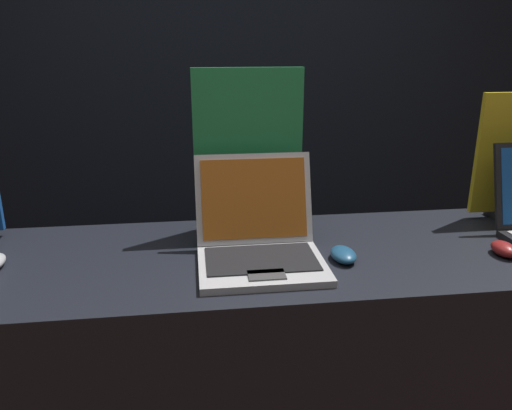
{
  "coord_description": "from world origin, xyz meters",
  "views": [
    {
      "loc": [
        -0.19,
        -1.02,
        1.54
      ],
      "look_at": [
        -0.01,
        0.31,
        1.1
      ],
      "focal_mm": 35.0,
      "sensor_mm": 36.0,
      "label": 1
    }
  ],
  "objects_px": {
    "promo_stand_middle": "(248,155)",
    "laptop_middle": "(259,238)",
    "mouse_middle": "(343,255)",
    "mouse_back": "(504,249)"
  },
  "relations": [
    {
      "from": "mouse_middle",
      "to": "promo_stand_middle",
      "type": "relative_size",
      "value": 0.21
    },
    {
      "from": "promo_stand_middle",
      "to": "mouse_middle",
      "type": "bearing_deg",
      "value": -51.04
    },
    {
      "from": "promo_stand_middle",
      "to": "mouse_back",
      "type": "xyz_separation_m",
      "value": [
        0.71,
        -0.32,
        -0.23
      ]
    },
    {
      "from": "laptop_middle",
      "to": "mouse_back",
      "type": "height_order",
      "value": "laptop_middle"
    },
    {
      "from": "promo_stand_middle",
      "to": "laptop_middle",
      "type": "bearing_deg",
      "value": -90.0
    },
    {
      "from": "laptop_middle",
      "to": "promo_stand_middle",
      "type": "distance_m",
      "value": 0.31
    },
    {
      "from": "laptop_middle",
      "to": "mouse_back",
      "type": "distance_m",
      "value": 0.71
    },
    {
      "from": "mouse_middle",
      "to": "laptop_middle",
      "type": "bearing_deg",
      "value": 170.1
    },
    {
      "from": "mouse_middle",
      "to": "mouse_back",
      "type": "xyz_separation_m",
      "value": [
        0.47,
        -0.03,
        0.0
      ]
    },
    {
      "from": "mouse_back",
      "to": "promo_stand_middle",
      "type": "bearing_deg",
      "value": 155.76
    }
  ]
}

